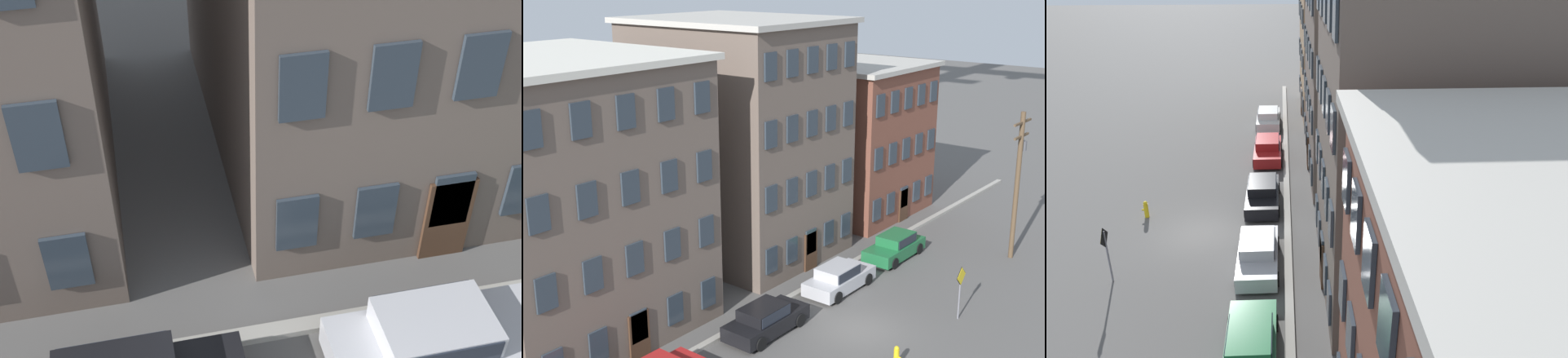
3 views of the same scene
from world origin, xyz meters
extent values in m
plane|color=#565451|center=(0.00, 0.00, 0.00)|extent=(200.00, 200.00, 0.00)
cube|color=#9E998E|center=(0.00, 4.50, 0.08)|extent=(56.00, 0.36, 0.16)
cube|color=#66564C|center=(-8.21, 11.37, 6.24)|extent=(10.71, 10.74, 12.49)
cube|color=silver|center=(-8.21, 11.37, 12.64)|extent=(11.21, 11.24, 0.30)
cube|color=#2D3842|center=(-12.50, 5.94, 4.68)|extent=(0.90, 0.10, 1.40)
cube|color=#2D3842|center=(-12.50, 5.94, 7.80)|extent=(0.90, 0.10, 1.40)
cube|color=#2D3842|center=(-12.50, 5.94, 10.93)|extent=(0.90, 0.10, 1.40)
cube|color=#2D3842|center=(-10.36, 5.94, 1.56)|extent=(0.90, 0.10, 1.40)
cube|color=#2D3842|center=(-10.36, 5.94, 4.68)|extent=(0.90, 0.10, 1.40)
cube|color=#2D3842|center=(-10.36, 5.94, 7.80)|extent=(0.90, 0.10, 1.40)
cube|color=#2D3842|center=(-10.36, 5.94, 10.93)|extent=(0.90, 0.10, 1.40)
cube|color=#2D3842|center=(-8.21, 5.94, 1.56)|extent=(0.90, 0.10, 1.40)
cube|color=#2D3842|center=(-8.21, 5.94, 4.68)|extent=(0.90, 0.10, 1.40)
cube|color=#2D3842|center=(-8.21, 5.94, 7.80)|extent=(0.90, 0.10, 1.40)
cube|color=#2D3842|center=(-8.21, 5.94, 10.93)|extent=(0.90, 0.10, 1.40)
cube|color=#2D3842|center=(-6.07, 5.94, 1.56)|extent=(0.90, 0.10, 1.40)
cube|color=#2D3842|center=(-6.07, 5.94, 4.68)|extent=(0.90, 0.10, 1.40)
cube|color=#2D3842|center=(-6.07, 5.94, 7.80)|extent=(0.90, 0.10, 1.40)
cube|color=#2D3842|center=(-6.07, 5.94, 10.93)|extent=(0.90, 0.10, 1.40)
cube|color=#2D3842|center=(-3.93, 5.94, 1.56)|extent=(0.90, 0.10, 1.40)
cube|color=#2D3842|center=(-3.93, 5.94, 4.68)|extent=(0.90, 0.10, 1.40)
cube|color=#2D3842|center=(-3.93, 5.94, 7.80)|extent=(0.90, 0.10, 1.40)
cube|color=#2D3842|center=(-3.93, 5.94, 10.93)|extent=(0.90, 0.10, 1.40)
cube|color=#472D1E|center=(-8.21, 5.94, 1.10)|extent=(1.10, 0.10, 2.20)
cube|color=#66564C|center=(4.34, 11.35, 6.74)|extent=(8.74, 10.69, 13.48)
cube|color=#B7B2A8|center=(4.34, 11.35, 13.63)|extent=(9.24, 11.19, 0.30)
cube|color=#2D3842|center=(0.84, 5.94, 1.68)|extent=(0.90, 0.10, 1.40)
cube|color=#2D3842|center=(0.84, 5.94, 5.05)|extent=(0.90, 0.10, 1.40)
cube|color=#2D3842|center=(0.84, 5.94, 8.42)|extent=(0.90, 0.10, 1.40)
cube|color=#2D3842|center=(0.84, 5.94, 11.79)|extent=(0.90, 0.10, 1.40)
cube|color=#2D3842|center=(2.59, 5.94, 1.68)|extent=(0.90, 0.10, 1.40)
cube|color=#2D3842|center=(2.59, 5.94, 5.05)|extent=(0.90, 0.10, 1.40)
cube|color=#2D3842|center=(2.59, 5.94, 8.42)|extent=(0.90, 0.10, 1.40)
cube|color=#2D3842|center=(2.59, 5.94, 11.79)|extent=(0.90, 0.10, 1.40)
cube|color=#2D3842|center=(4.34, 5.94, 1.68)|extent=(0.90, 0.10, 1.40)
cube|color=#2D3842|center=(4.34, 5.94, 5.05)|extent=(0.90, 0.10, 1.40)
cube|color=#2D3842|center=(4.34, 5.94, 8.42)|extent=(0.90, 0.10, 1.40)
cube|color=#2D3842|center=(4.34, 5.94, 11.79)|extent=(0.90, 0.10, 1.40)
cube|color=#2D3842|center=(6.09, 5.94, 1.68)|extent=(0.90, 0.10, 1.40)
cube|color=#2D3842|center=(6.09, 5.94, 5.05)|extent=(0.90, 0.10, 1.40)
cube|color=#2D3842|center=(6.09, 5.94, 8.42)|extent=(0.90, 0.10, 1.40)
cube|color=#2D3842|center=(6.09, 5.94, 11.79)|extent=(0.90, 0.10, 1.40)
cube|color=#2D3842|center=(7.83, 5.94, 1.68)|extent=(0.90, 0.10, 1.40)
cube|color=#2D3842|center=(7.83, 5.94, 5.05)|extent=(0.90, 0.10, 1.40)
cube|color=#2D3842|center=(7.83, 5.94, 8.42)|extent=(0.90, 0.10, 1.40)
cube|color=#2D3842|center=(7.83, 5.94, 11.79)|extent=(0.90, 0.10, 1.40)
cube|color=#472D1E|center=(4.34, 5.94, 1.10)|extent=(1.10, 0.10, 2.20)
cube|color=brown|center=(14.92, 11.50, 5.02)|extent=(8.72, 11.00, 10.03)
cube|color=#B7B2A8|center=(14.92, 11.50, 10.18)|extent=(9.22, 11.50, 0.30)
cube|color=#2D3842|center=(11.43, 5.94, 1.67)|extent=(0.90, 0.10, 1.40)
cube|color=#2D3842|center=(11.43, 5.94, 5.02)|extent=(0.90, 0.10, 1.40)
cube|color=#2D3842|center=(11.43, 5.94, 8.36)|extent=(0.90, 0.10, 1.40)
cube|color=#2D3842|center=(13.17, 5.94, 1.67)|extent=(0.90, 0.10, 1.40)
cube|color=#2D3842|center=(13.17, 5.94, 5.02)|extent=(0.90, 0.10, 1.40)
cube|color=#2D3842|center=(13.17, 5.94, 8.36)|extent=(0.90, 0.10, 1.40)
cube|color=#2D3842|center=(14.92, 5.94, 1.67)|extent=(0.90, 0.10, 1.40)
cube|color=#2D3842|center=(14.92, 5.94, 5.02)|extent=(0.90, 0.10, 1.40)
cube|color=#2D3842|center=(14.92, 5.94, 8.36)|extent=(0.90, 0.10, 1.40)
cube|color=#2D3842|center=(16.66, 5.94, 1.67)|extent=(0.90, 0.10, 1.40)
cube|color=#2D3842|center=(16.66, 5.94, 5.02)|extent=(0.90, 0.10, 1.40)
cube|color=#2D3842|center=(16.66, 5.94, 8.36)|extent=(0.90, 0.10, 1.40)
cube|color=#2D3842|center=(18.40, 5.94, 1.67)|extent=(0.90, 0.10, 1.40)
cube|color=#2D3842|center=(18.40, 5.94, 5.02)|extent=(0.90, 0.10, 1.40)
cube|color=#2D3842|center=(18.40, 5.94, 8.36)|extent=(0.90, 0.10, 1.40)
cube|color=#472D1E|center=(14.92, 5.94, 1.10)|extent=(1.10, 0.10, 2.20)
cube|color=black|center=(-2.99, 3.14, 0.53)|extent=(4.40, 1.80, 0.70)
cube|color=black|center=(-3.19, 3.14, 1.15)|extent=(2.20, 1.51, 0.55)
cube|color=#1E232D|center=(-3.19, 3.14, 1.15)|extent=(2.02, 1.58, 0.48)
cylinder|color=black|center=(-1.54, 3.99, 0.33)|extent=(0.66, 0.22, 0.66)
cylinder|color=black|center=(-1.54, 2.29, 0.33)|extent=(0.66, 0.22, 0.66)
cylinder|color=black|center=(-4.44, 3.99, 0.33)|extent=(0.66, 0.22, 0.66)
cylinder|color=black|center=(-4.44, 2.29, 0.33)|extent=(0.66, 0.22, 0.66)
cube|color=#B7B7BC|center=(3.05, 3.12, 0.53)|extent=(4.40, 1.80, 0.70)
cube|color=#B7B7BC|center=(2.85, 3.12, 1.15)|extent=(2.20, 1.51, 0.55)
cube|color=#1E232D|center=(2.85, 3.12, 1.15)|extent=(2.02, 1.58, 0.48)
cylinder|color=black|center=(4.50, 3.97, 0.33)|extent=(0.66, 0.22, 0.66)
cylinder|color=black|center=(4.50, 2.27, 0.33)|extent=(0.66, 0.22, 0.66)
cylinder|color=black|center=(1.60, 3.97, 0.33)|extent=(0.66, 0.22, 0.66)
cylinder|color=black|center=(1.60, 2.27, 0.33)|extent=(0.66, 0.22, 0.66)
cube|color=#1E6638|center=(8.74, 3.09, 0.53)|extent=(4.40, 1.80, 0.70)
cube|color=#1E6638|center=(8.94, 3.09, 1.15)|extent=(2.20, 1.51, 0.55)
cube|color=#1E232D|center=(8.94, 3.09, 1.15)|extent=(2.02, 1.58, 0.48)
cylinder|color=black|center=(7.29, 2.24, 0.33)|extent=(0.66, 0.22, 0.66)
cylinder|color=black|center=(7.29, 3.94, 0.33)|extent=(0.66, 0.22, 0.66)
cylinder|color=black|center=(10.19, 2.24, 0.33)|extent=(0.66, 0.22, 0.66)
cylinder|color=black|center=(10.19, 3.94, 0.33)|extent=(0.66, 0.22, 0.66)
cylinder|color=slate|center=(3.85, -3.28, 1.28)|extent=(0.08, 0.08, 2.56)
cube|color=yellow|center=(3.85, -3.31, 2.25)|extent=(0.89, 0.03, 0.89)
cube|color=black|center=(3.85, -3.30, 2.25)|extent=(0.97, 0.02, 0.97)
cylinder|color=brown|center=(13.06, -2.29, 4.36)|extent=(0.28, 0.28, 8.71)
cube|color=brown|center=(13.06, -2.29, 8.11)|extent=(2.40, 0.12, 0.12)
cube|color=brown|center=(13.06, -2.29, 7.31)|extent=(2.00, 0.12, 0.12)
cylinder|color=#515156|center=(13.41, -2.29, 6.71)|extent=(0.44, 0.44, 0.55)
cylinder|color=yellow|center=(-1.88, -3.13, 0.40)|extent=(0.24, 0.24, 0.80)
sphere|color=yellow|center=(-1.88, -3.13, 0.85)|extent=(0.22, 0.22, 0.22)
cylinder|color=yellow|center=(-1.88, -3.29, 0.45)|extent=(0.10, 0.12, 0.10)
camera|label=1|loc=(-2.29, -4.85, 12.18)|focal=50.00mm
camera|label=2|loc=(-26.54, -16.43, 16.32)|focal=50.00mm
camera|label=3|loc=(22.61, 4.44, 13.75)|focal=35.00mm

